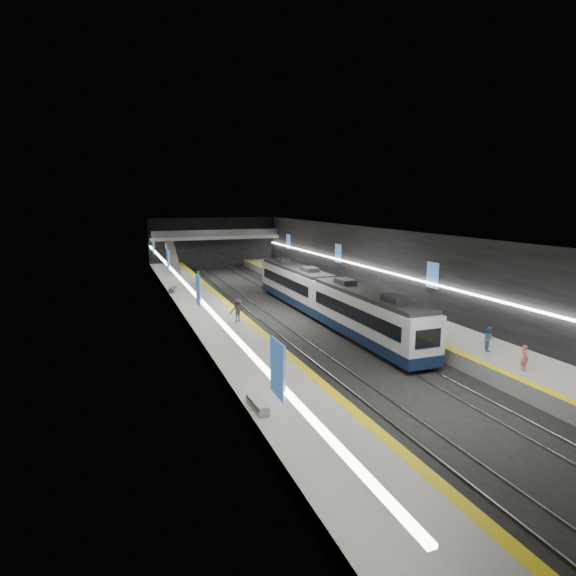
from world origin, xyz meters
name	(u,v)px	position (x,y,z in m)	size (l,w,h in m)	color
ground	(290,316)	(0.00, 0.00, 0.00)	(70.00, 70.00, 0.00)	black
ceiling	(290,231)	(0.00, 0.00, 8.00)	(20.00, 70.00, 0.04)	beige
wall_left	(181,280)	(-10.00, 0.00, 4.00)	(0.04, 70.00, 8.00)	black
wall_right	(383,269)	(10.00, 0.00, 4.00)	(0.04, 70.00, 8.00)	black
wall_back	(213,243)	(0.00, 35.00, 4.00)	(20.00, 0.04, 8.00)	black
platform_left	(211,317)	(-7.50, 0.00, 0.50)	(5.00, 70.00, 1.00)	slate
tile_surface_left	(211,311)	(-7.50, 0.00, 1.01)	(5.00, 70.00, 0.02)	#989893
tactile_strip_left	(235,309)	(-5.30, 0.00, 1.02)	(0.60, 70.00, 0.02)	yellow
platform_right	(360,304)	(7.50, 0.00, 0.50)	(5.00, 70.00, 1.00)	slate
tile_surface_right	(360,299)	(7.50, 0.00, 1.01)	(5.00, 70.00, 0.02)	#989893
tactile_strip_right	(340,301)	(5.30, 0.00, 1.02)	(0.60, 70.00, 0.02)	yellow
rails	(290,315)	(0.00, 0.00, 0.06)	(6.52, 70.00, 0.12)	gray
train	(326,296)	(2.50, -2.61, 2.20)	(2.69, 30.04, 3.60)	#0F1C39
ad_posters	(286,267)	(0.00, 1.00, 4.50)	(19.94, 53.50, 2.20)	#3A6BAF
cove_light_left	(184,282)	(-9.80, 0.00, 3.80)	(0.25, 68.60, 0.12)	white
cove_light_right	(381,271)	(9.80, 0.00, 3.80)	(0.25, 68.60, 0.12)	white
mezzanine_bridge	(215,237)	(0.00, 32.93, 5.04)	(20.00, 3.00, 1.50)	gray
escalator	(173,258)	(-7.50, 26.00, 2.90)	(1.20, 8.00, 0.60)	#99999E
bench_left_near	(258,405)	(-9.50, -20.88, 1.23)	(0.53, 1.92, 0.47)	#99999E
bench_left_far	(173,290)	(-9.50, 10.70, 1.25)	(0.57, 2.04, 0.50)	#99999E
bench_right_far	(340,282)	(9.50, 8.62, 1.23)	(0.52, 1.89, 0.46)	#99999E
passenger_right_a	(524,358)	(6.52, -21.27, 1.78)	(0.57, 0.37, 1.55)	#D14E59
passenger_right_b	(489,339)	(7.35, -17.57, 1.82)	(0.80, 0.62, 1.64)	#476E9B
passenger_left_a	(199,278)	(-6.01, 14.43, 1.80)	(0.93, 0.39, 1.59)	beige
passenger_left_b	(238,310)	(-6.19, -4.38, 1.96)	(1.24, 0.71, 1.91)	#434249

